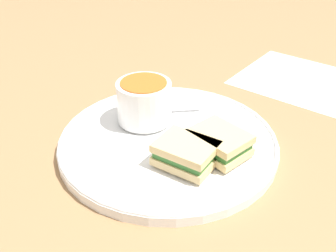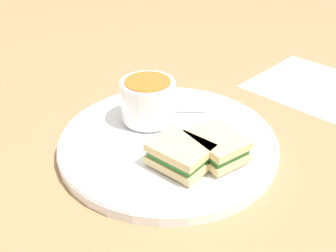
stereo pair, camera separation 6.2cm
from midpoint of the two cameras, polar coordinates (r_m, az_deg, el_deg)
name	(u,v)px [view 2 (the right image)]	position (r m, az deg, el deg)	size (l,w,h in m)	color
ground_plane	(168,146)	(0.64, 2.77, -3.07)	(2.40, 2.40, 0.00)	#9E754C
plate	(168,141)	(0.64, 2.79, -2.31)	(0.35, 0.35, 0.02)	white
soup_bowl	(148,100)	(0.66, -0.21, 3.74)	(0.09, 0.09, 0.07)	white
spoon	(160,109)	(0.70, 1.44, 2.44)	(0.11, 0.05, 0.01)	silver
sandwich_half_near	(180,154)	(0.57, 4.95, -4.19)	(0.10, 0.11, 0.03)	#DBBC7F
sandwich_half_far	(217,146)	(0.59, 10.09, -2.95)	(0.09, 0.10, 0.03)	#DBBC7F
menu_sheet	(328,91)	(0.89, 24.15, 4.63)	(0.34, 0.36, 0.00)	white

